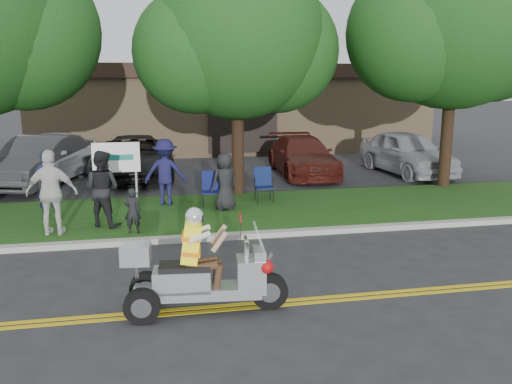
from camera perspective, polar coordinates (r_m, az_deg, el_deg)
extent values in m
plane|color=#28282B|center=(9.14, 2.50, -10.34)|extent=(120.00, 120.00, 0.00)
cube|color=gold|center=(8.62, 3.44, -11.74)|extent=(60.00, 0.10, 0.01)
cube|color=gold|center=(8.76, 3.17, -11.33)|extent=(60.00, 0.10, 0.01)
cube|color=#A8A89E|center=(11.93, -0.99, -4.56)|extent=(60.00, 0.25, 0.12)
cube|color=#234412|center=(13.98, -2.57, -2.09)|extent=(60.00, 4.00, 0.10)
cube|color=#9E7F5B|center=(27.53, -2.89, 9.06)|extent=(18.00, 8.00, 4.00)
cube|color=black|center=(23.49, -1.44, 12.68)|extent=(18.00, 0.30, 0.60)
sphere|color=#164012|center=(15.84, -23.47, 15.18)|extent=(4.05, 4.05, 4.05)
cylinder|color=#332114|center=(15.66, -1.95, 7.06)|extent=(0.36, 0.36, 4.20)
sphere|color=#164012|center=(15.64, -2.02, 16.40)|extent=(4.80, 4.80, 4.80)
sphere|color=#164012|center=(16.15, 2.17, 14.67)|extent=(3.60, 3.60, 3.60)
sphere|color=#164012|center=(15.26, -6.47, 14.47)|extent=(3.36, 3.36, 3.36)
cylinder|color=#332114|center=(17.71, 19.60, 7.87)|extent=(0.36, 0.36, 4.76)
sphere|color=#164012|center=(17.76, 20.29, 17.19)|extent=(5.60, 5.60, 5.60)
sphere|color=#164012|center=(18.72, 23.47, 15.09)|extent=(4.20, 4.20, 4.20)
sphere|color=#164012|center=(16.87, 16.28, 15.72)|extent=(3.92, 3.92, 3.92)
cylinder|color=silver|center=(15.14, -16.24, 0.47)|extent=(0.06, 0.06, 1.10)
cylinder|color=silver|center=(15.09, -12.46, 0.63)|extent=(0.06, 0.06, 1.10)
cube|color=white|center=(14.97, -14.51, 3.55)|extent=(1.25, 0.06, 0.80)
cylinder|color=black|center=(8.38, 1.43, -10.39)|extent=(0.58, 0.19, 0.56)
cylinder|color=black|center=(8.08, -11.93, -11.70)|extent=(0.54, 0.19, 0.53)
cylinder|color=black|center=(8.70, -11.43, -9.90)|extent=(0.54, 0.19, 0.53)
cube|color=#B7BAC1|center=(8.32, -5.78, -10.36)|extent=(1.82, 0.61, 0.17)
cube|color=#B7BAC1|center=(8.25, -7.80, -9.12)|extent=(0.89, 0.52, 0.33)
cube|color=black|center=(8.18, -7.51, -7.83)|extent=(0.79, 0.47, 0.09)
cube|color=#B7BAC1|center=(8.25, -0.52, -8.65)|extent=(0.47, 0.49, 0.52)
cube|color=silver|center=(8.08, 0.40, -5.00)|extent=(0.22, 0.45, 0.46)
cube|color=#B7BAC1|center=(8.16, -12.54, -6.38)|extent=(0.46, 0.44, 0.28)
sphere|color=#B20C0F|center=(8.09, 1.10, -7.81)|extent=(0.21, 0.21, 0.21)
cube|color=#FEF41A|center=(8.05, -6.84, -5.30)|extent=(0.36, 0.41, 0.61)
sphere|color=silver|center=(7.94, -6.51, -2.57)|extent=(0.27, 0.27, 0.27)
cylinder|color=black|center=(14.58, 0.19, -0.48)|extent=(0.03, 0.03, 0.39)
cylinder|color=black|center=(14.67, 1.83, -0.41)|extent=(0.03, 0.03, 0.39)
cylinder|color=black|center=(14.96, -0.10, -0.15)|extent=(0.03, 0.03, 0.39)
cylinder|color=black|center=(15.04, 1.50, -0.09)|extent=(0.03, 0.03, 0.39)
cube|color=#0F1C47|center=(14.77, 0.86, 0.50)|extent=(0.49, 0.45, 0.04)
cube|color=#0F1C47|center=(14.92, 0.69, 1.66)|extent=(0.49, 0.15, 0.53)
cylinder|color=black|center=(14.09, -5.57, -0.99)|extent=(0.03, 0.03, 0.39)
cylinder|color=black|center=(14.10, -3.84, -0.95)|extent=(0.03, 0.03, 0.39)
cylinder|color=black|center=(14.47, -5.57, -0.64)|extent=(0.03, 0.03, 0.39)
cylinder|color=black|center=(14.48, -3.89, -0.60)|extent=(0.03, 0.03, 0.39)
cube|color=#111751|center=(14.24, -4.73, 0.00)|extent=(0.53, 0.49, 0.04)
cube|color=#111751|center=(14.40, -4.76, 1.21)|extent=(0.50, 0.19, 0.53)
imported|color=#181B44|center=(13.76, -21.05, 0.69)|extent=(0.67, 0.49, 1.69)
imported|color=black|center=(12.78, -15.88, 0.34)|extent=(1.06, 0.99, 1.75)
imported|color=silver|center=(12.42, -20.69, -0.07)|extent=(1.14, 0.59, 1.85)
imported|color=#181843|center=(14.57, -9.51, 2.08)|extent=(1.25, 0.89, 1.76)
imported|color=black|center=(13.85, -3.31, 1.11)|extent=(0.84, 0.69, 1.48)
imported|color=black|center=(12.13, -12.87, -1.93)|extent=(0.38, 0.26, 1.00)
imported|color=silver|center=(19.29, -21.13, 3.46)|extent=(3.49, 5.34, 1.69)
imported|color=#343436|center=(18.83, -21.80, 3.04)|extent=(2.98, 5.07, 1.58)
imported|color=black|center=(19.34, -12.58, 3.62)|extent=(2.56, 5.22, 1.43)
imported|color=#4D1812|center=(19.45, 4.93, 3.80)|extent=(2.05, 4.73, 1.35)
imported|color=#A0A2A7|center=(20.27, 15.59, 4.04)|extent=(2.21, 4.72, 1.56)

